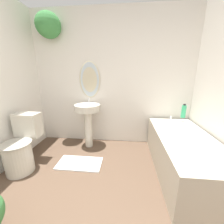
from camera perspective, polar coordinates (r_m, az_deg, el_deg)
wall_back at (r=2.59m, az=-3.30°, el=15.67°), size 2.98×0.41×2.40m
toilet at (r=2.35m, az=-33.37°, el=-11.88°), size 0.38×0.57×0.77m
pedestal_sink at (r=2.49m, az=-10.05°, el=-1.48°), size 0.45×0.45×0.90m
bathtub at (r=2.18m, az=27.56°, el=-15.03°), size 0.71×1.54×0.60m
shampoo_bottle at (r=2.61m, az=27.62°, el=0.27°), size 0.07×0.07×0.24m
bath_mat at (r=2.27m, az=-13.28°, el=-20.04°), size 0.66×0.35×0.02m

